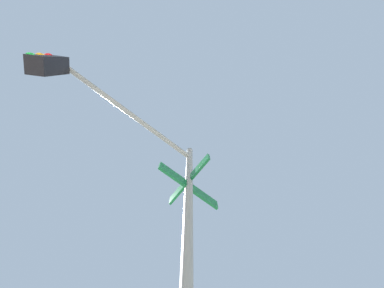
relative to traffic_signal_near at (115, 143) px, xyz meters
name	(u,v)px	position (x,y,z in m)	size (l,w,h in m)	color
traffic_signal_near	(115,143)	(0.00, 0.00, 0.00)	(3.10, 2.05, 6.28)	slate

